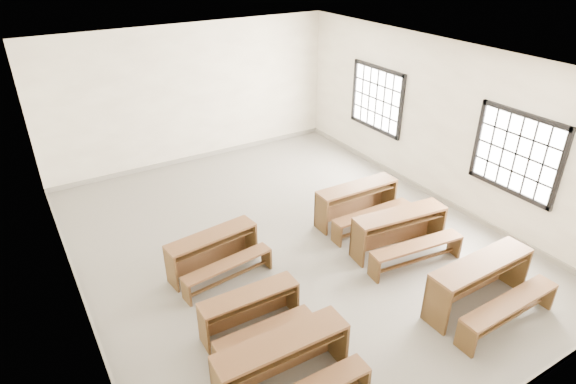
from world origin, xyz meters
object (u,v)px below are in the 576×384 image
desk_set_2 (214,250)px  desk_set_5 (358,201)px  desk_set_3 (482,282)px  desk_set_4 (401,230)px  desk_set_1 (251,310)px  desk_set_0 (284,363)px

desk_set_2 → desk_set_5: (2.97, 0.02, 0.03)m
desk_set_3 → desk_set_4: bearing=89.8°
desk_set_1 → desk_set_5: size_ratio=0.85×
desk_set_0 → desk_set_2: 2.60m
desk_set_1 → desk_set_2: size_ratio=0.88×
desk_set_2 → desk_set_3: (2.95, -2.83, 0.07)m
desk_set_0 → desk_set_5: 4.13m
desk_set_2 → desk_set_4: desk_set_4 is taller
desk_set_1 → desk_set_0: bearing=-95.1°
desk_set_2 → desk_set_5: bearing=-6.3°
desk_set_4 → desk_set_0: bearing=-148.9°
desk_set_2 → desk_set_3: size_ratio=0.90×
desk_set_0 → desk_set_5: desk_set_0 is taller
desk_set_1 → desk_set_2: bearing=86.5°
desk_set_1 → desk_set_2: desk_set_2 is taller
desk_set_0 → desk_set_3: size_ratio=0.95×
desk_set_4 → desk_set_5: bearing=95.6°
desk_set_3 → desk_set_2: bearing=135.5°
desk_set_2 → desk_set_4: 3.16m
desk_set_0 → desk_set_2: size_ratio=1.06×
desk_set_0 → desk_set_5: (3.20, 2.61, -0.01)m
desk_set_2 → desk_set_5: 2.97m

